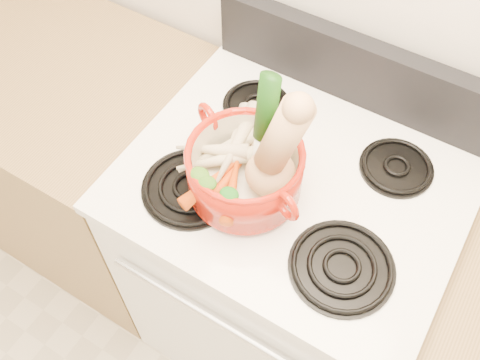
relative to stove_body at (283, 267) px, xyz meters
The scene contains 23 objects.
stove_body is the anchor object (origin of this frame).
cooktop 0.47m from the stove_body, ahead, with size 0.78×0.67×0.03m, color white.
control_backsplash 0.65m from the stove_body, 90.00° to the left, with size 0.76×0.05×0.18m, color black.
oven_handle 0.47m from the stove_body, 90.00° to the right, with size 0.02×0.02×0.60m, color silver.
counter_left 1.07m from the stove_body, behind, with size 1.36×0.65×0.90m, color olive.
burner_front_left 0.56m from the stove_body, 139.90° to the right, with size 0.22×0.22×0.02m, color black.
burner_front_right 0.56m from the stove_body, 40.10° to the right, with size 0.22×0.22×0.02m, color black.
burner_back_left 0.55m from the stove_body, 143.62° to the left, with size 0.17×0.17×0.02m, color black.
burner_back_right 0.55m from the stove_body, 36.38° to the left, with size 0.17×0.17×0.02m, color black.
dutch_oven 0.58m from the stove_body, 129.61° to the right, with size 0.25×0.25×0.12m, color #A2180A.
pot_handle_left 0.65m from the stove_body, 168.75° to the right, with size 0.07×0.07×0.02m, color #A2180A.
pot_handle_right 0.63m from the stove_body, 72.61° to the right, with size 0.07×0.07×0.02m, color #A2180A.
squash 0.68m from the stove_body, 97.77° to the right, with size 0.12×0.12×0.28m, color tan, non-canonical shape.
leek 0.68m from the stove_body, 135.42° to the right, with size 0.04×0.04×0.29m, color white.
ginger 0.56m from the stove_body, behind, with size 0.07×0.05×0.04m, color tan.
parsnip_0 0.59m from the stove_body, 157.91° to the right, with size 0.04×0.04×0.23m, color beige.
parsnip_1 0.59m from the stove_body, 146.01° to the right, with size 0.04×0.04×0.21m, color beige.
parsnip_2 0.59m from the stove_body, 165.15° to the right, with size 0.04×0.04×0.19m, color beige.
parsnip_3 0.61m from the stove_body, 153.01° to the right, with size 0.04×0.04×0.17m, color beige.
parsnip_4 0.60m from the stove_body, 159.10° to the right, with size 0.04×0.04×0.21m, color beige.
carrot_0 0.58m from the stove_body, 129.07° to the right, with size 0.03×0.03×0.16m, color #DA4A0A.
carrot_1 0.59m from the stove_body, 129.58° to the right, with size 0.03×0.03×0.16m, color #D5570A.
carrot_2 0.59m from the stove_body, 118.27° to the right, with size 0.03×0.03×0.17m, color #C13309.
Camera 1 is at (0.26, 0.72, 1.97)m, focal length 40.00 mm.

